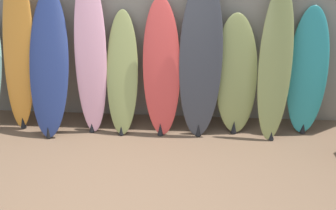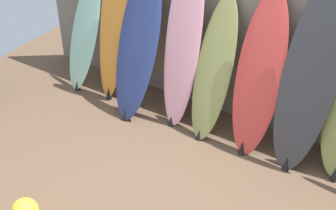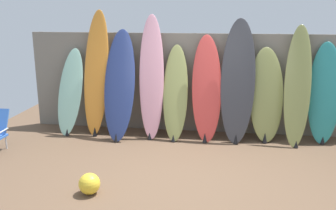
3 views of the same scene
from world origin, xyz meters
The scene contains 8 objects.
fence_back centered at (0.00, 2.01, 0.90)m, with size 6.08×0.11×1.80m.
surfboard_seafoam_0 centered at (-2.21, 1.60, 0.75)m, with size 0.54×0.66×1.53m.
surfboard_orange_1 centered at (-1.71, 1.65, 1.10)m, with size 0.53×0.60×2.22m.
surfboard_navy_2 centered at (-1.25, 1.49, 0.93)m, with size 0.56×0.80×1.89m.
surfboard_pink_3 centered at (-0.71, 1.62, 1.06)m, with size 0.50×0.65×2.14m.
surfboard_olive_4 centered at (-0.28, 1.59, 0.80)m, with size 0.46×0.69×1.62m.
surfboard_red_5 centered at (0.25, 1.60, 0.89)m, with size 0.57×0.67×1.80m.
surfboard_charcoal_6 centered at (0.78, 1.60, 1.03)m, with size 0.61×0.62×2.08m.
Camera 2 is at (1.72, -2.53, 3.50)m, focal length 50.00 mm.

